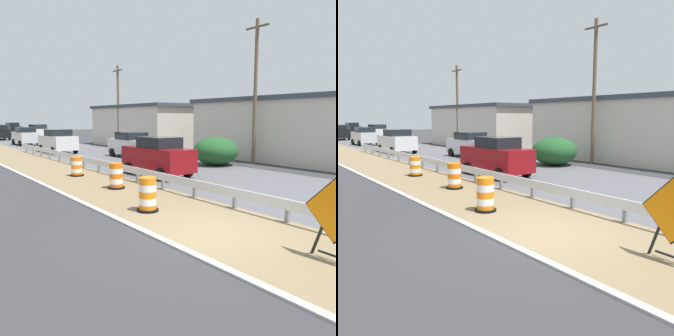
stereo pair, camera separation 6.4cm
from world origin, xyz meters
The scene contains 20 objects.
ground_plane centered at (0.00, 0.00, 0.00)m, with size 160.00×160.00×0.00m, color #333335.
median_dirt_strip centered at (0.77, 0.00, 0.00)m, with size 3.94×120.00×0.01m, color #7F6B4C.
curb_near_edge centered at (-1.30, 0.00, 0.00)m, with size 0.20×120.00×0.11m, color #ADADA8.
guardrail_median centered at (2.50, 0.41, 0.52)m, with size 0.18×53.77×0.71m.
warning_sign_diamond centered at (0.89, -2.94, 1.03)m, with size 0.14×1.50×1.88m.
traffic_barrel_nearest centered at (-0.01, 2.90, 0.51)m, with size 0.72×0.72×1.13m.
traffic_barrel_close centered at (1.00, 6.88, 0.50)m, with size 0.73×0.73×1.11m.
traffic_barrel_mid centered at (0.96, 11.09, 0.46)m, with size 0.72×0.72×1.02m.
car_lead_near_lane centered at (4.66, 46.74, 1.03)m, with size 2.11×4.67×2.05m.
car_trailing_near_lane centered at (7.97, 17.05, 0.97)m, with size 2.24×4.54×1.93m.
car_lead_far_lane centered at (4.63, 24.05, 1.02)m, with size 2.21×4.60×2.04m.
car_mid_far_lane centered at (7.93, 40.20, 1.08)m, with size 2.14×4.48×2.17m.
car_trailing_far_lane centered at (4.83, 34.79, 1.00)m, with size 2.14×4.21×1.99m.
car_distant_a centered at (8.07, 53.58, 1.12)m, with size 1.97×4.67×2.24m.
car_distant_b centered at (4.43, 8.64, 1.03)m, with size 2.07×4.40×2.06m.
roadside_shop_near centered at (17.28, 8.04, 2.26)m, with size 8.93×15.92×4.49m.
roadside_shop_far centered at (15.56, 25.39, 2.18)m, with size 8.23×13.56×4.33m.
utility_pole_near centered at (12.40, 8.91, 4.79)m, with size 0.24×1.80×9.25m.
utility_pole_mid centered at (11.66, 25.83, 4.26)m, with size 0.24×1.80×8.21m.
bush_roadside centered at (9.85, 9.85, 0.91)m, with size 2.88×2.88×1.82m, color #1E4C23.
Camera 1 is at (-6.34, -6.70, 3.06)m, focal length 38.32 mm.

